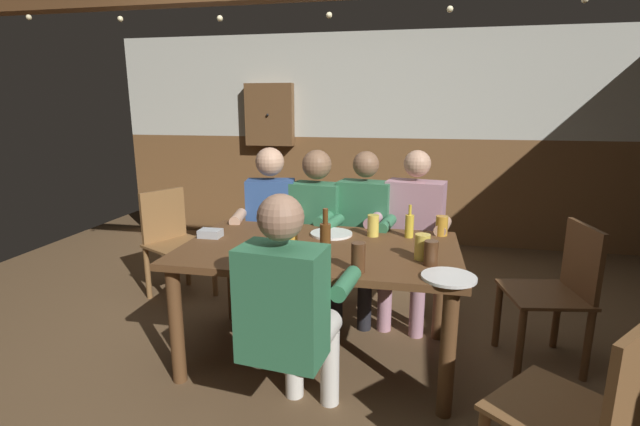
{
  "coord_description": "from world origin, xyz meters",
  "views": [
    {
      "loc": [
        0.53,
        -2.51,
        1.56
      ],
      "look_at": [
        0.0,
        0.07,
        0.94
      ],
      "focal_mm": 25.69,
      "sensor_mm": 36.0,
      "label": 1
    }
  ],
  "objects_px": {
    "chair_empty_near_right": "(586,419)",
    "pint_glass_2": "(422,247)",
    "plate_0": "(331,234)",
    "bottle_0": "(325,240)",
    "person_1": "(313,224)",
    "pint_glass_3": "(373,226)",
    "pint_glass_0": "(358,257)",
    "pint_glass_5": "(292,235)",
    "chair_empty_near_left": "(173,240)",
    "person_2": "(362,227)",
    "pint_glass_4": "(431,253)",
    "bottle_1": "(409,225)",
    "person_0": "(270,221)",
    "chair_empty_far_end": "(558,290)",
    "dining_table": "(319,262)",
    "pint_glass_1": "(442,226)",
    "person_4": "(290,309)",
    "wall_dart_cabinet": "(270,115)",
    "condiment_caddy": "(210,233)",
    "plate_1": "(449,277)",
    "person_3": "(412,229)"
  },
  "relations": [
    {
      "from": "bottle_1",
      "to": "pint_glass_2",
      "type": "relative_size",
      "value": 1.5
    },
    {
      "from": "plate_0",
      "to": "pint_glass_0",
      "type": "xyz_separation_m",
      "value": [
        0.25,
        -0.64,
        0.07
      ]
    },
    {
      "from": "plate_0",
      "to": "bottle_1",
      "type": "xyz_separation_m",
      "value": [
        0.5,
        0.04,
        0.07
      ]
    },
    {
      "from": "person_0",
      "to": "pint_glass_4",
      "type": "bearing_deg",
      "value": 130.59
    },
    {
      "from": "person_2",
      "to": "wall_dart_cabinet",
      "type": "xyz_separation_m",
      "value": [
        -1.3,
        1.87,
        0.78
      ]
    },
    {
      "from": "person_0",
      "to": "pint_glass_4",
      "type": "distance_m",
      "value": 1.5
    },
    {
      "from": "plate_0",
      "to": "bottle_1",
      "type": "distance_m",
      "value": 0.5
    },
    {
      "from": "plate_1",
      "to": "pint_glass_1",
      "type": "relative_size",
      "value": 2.08
    },
    {
      "from": "person_0",
      "to": "person_1",
      "type": "xyz_separation_m",
      "value": [
        0.34,
        -0.01,
        -0.01
      ]
    },
    {
      "from": "person_1",
      "to": "pint_glass_3",
      "type": "xyz_separation_m",
      "value": [
        0.49,
        -0.43,
        0.12
      ]
    },
    {
      "from": "person_2",
      "to": "bottle_1",
      "type": "bearing_deg",
      "value": 139.69
    },
    {
      "from": "pint_glass_5",
      "to": "person_4",
      "type": "bearing_deg",
      "value": -75.67
    },
    {
      "from": "person_4",
      "to": "chair_empty_near_right",
      "type": "height_order",
      "value": "person_4"
    },
    {
      "from": "person_1",
      "to": "pint_glass_3",
      "type": "height_order",
      "value": "person_1"
    },
    {
      "from": "person_2",
      "to": "person_4",
      "type": "xyz_separation_m",
      "value": [
        -0.16,
        -1.43,
        -0.01
      ]
    },
    {
      "from": "chair_empty_near_right",
      "to": "plate_1",
      "type": "height_order",
      "value": "chair_empty_near_right"
    },
    {
      "from": "chair_empty_far_end",
      "to": "pint_glass_3",
      "type": "xyz_separation_m",
      "value": [
        -1.12,
        0.05,
        0.33
      ]
    },
    {
      "from": "dining_table",
      "to": "person_2",
      "type": "xyz_separation_m",
      "value": [
        0.17,
        0.72,
        0.04
      ]
    },
    {
      "from": "pint_glass_0",
      "to": "pint_glass_2",
      "type": "distance_m",
      "value": 0.42
    },
    {
      "from": "pint_glass_0",
      "to": "pint_glass_5",
      "type": "bearing_deg",
      "value": 139.73
    },
    {
      "from": "bottle_0",
      "to": "dining_table",
      "type": "bearing_deg",
      "value": 109.38
    },
    {
      "from": "chair_empty_near_left",
      "to": "chair_empty_far_end",
      "type": "bearing_deg",
      "value": 107.87
    },
    {
      "from": "wall_dart_cabinet",
      "to": "pint_glass_2",
      "type": "bearing_deg",
      "value": -57.48
    },
    {
      "from": "chair_empty_near_left",
      "to": "pint_glass_2",
      "type": "xyz_separation_m",
      "value": [
        1.98,
        -0.84,
        0.33
      ]
    },
    {
      "from": "chair_empty_near_right",
      "to": "pint_glass_2",
      "type": "relative_size",
      "value": 6.24
    },
    {
      "from": "chair_empty_near_right",
      "to": "pint_glass_2",
      "type": "height_order",
      "value": "chair_empty_near_right"
    },
    {
      "from": "person_0",
      "to": "dining_table",
      "type": "bearing_deg",
      "value": 115.55
    },
    {
      "from": "pint_glass_0",
      "to": "pint_glass_5",
      "type": "relative_size",
      "value": 1.27
    },
    {
      "from": "plate_0",
      "to": "bottle_0",
      "type": "xyz_separation_m",
      "value": [
        0.06,
        -0.49,
        0.11
      ]
    },
    {
      "from": "person_2",
      "to": "pint_glass_4",
      "type": "distance_m",
      "value": 1.04
    },
    {
      "from": "pint_glass_1",
      "to": "condiment_caddy",
      "type": "bearing_deg",
      "value": -166.69
    },
    {
      "from": "dining_table",
      "to": "chair_empty_near_right",
      "type": "height_order",
      "value": "chair_empty_near_right"
    },
    {
      "from": "chair_empty_near_left",
      "to": "pint_glass_3",
      "type": "relative_size",
      "value": 6.3
    },
    {
      "from": "condiment_caddy",
      "to": "person_4",
      "type": "bearing_deg",
      "value": -46.12
    },
    {
      "from": "person_2",
      "to": "chair_empty_far_end",
      "type": "bearing_deg",
      "value": 168.44
    },
    {
      "from": "person_1",
      "to": "wall_dart_cabinet",
      "type": "bearing_deg",
      "value": -53.88
    },
    {
      "from": "bottle_0",
      "to": "pint_glass_4",
      "type": "xyz_separation_m",
      "value": [
        0.56,
        0.02,
        -0.05
      ]
    },
    {
      "from": "bottle_0",
      "to": "condiment_caddy",
      "type": "bearing_deg",
      "value": 160.76
    },
    {
      "from": "pint_glass_5",
      "to": "person_2",
      "type": "bearing_deg",
      "value": 64.46
    },
    {
      "from": "person_2",
      "to": "pint_glass_0",
      "type": "height_order",
      "value": "person_2"
    },
    {
      "from": "chair_empty_near_right",
      "to": "bottle_0",
      "type": "height_order",
      "value": "bottle_0"
    },
    {
      "from": "condiment_caddy",
      "to": "pint_glass_0",
      "type": "bearing_deg",
      "value": -23.4
    },
    {
      "from": "person_3",
      "to": "person_4",
      "type": "distance_m",
      "value": 1.52
    },
    {
      "from": "pint_glass_0",
      "to": "pint_glass_5",
      "type": "height_order",
      "value": "pint_glass_0"
    },
    {
      "from": "person_1",
      "to": "bottle_0",
      "type": "relative_size",
      "value": 4.31
    },
    {
      "from": "plate_0",
      "to": "person_2",
      "type": "bearing_deg",
      "value": 72.18
    },
    {
      "from": "plate_0",
      "to": "bottle_1",
      "type": "relative_size",
      "value": 1.28
    },
    {
      "from": "person_4",
      "to": "plate_0",
      "type": "relative_size",
      "value": 4.41
    },
    {
      "from": "pint_glass_0",
      "to": "pint_glass_4",
      "type": "distance_m",
      "value": 0.4
    },
    {
      "from": "dining_table",
      "to": "pint_glass_1",
      "type": "bearing_deg",
      "value": 28.53
    }
  ]
}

